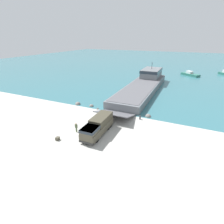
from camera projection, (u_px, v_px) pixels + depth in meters
The scene contains 12 objects.
ground_plane at pixel (104, 123), 34.46m from camera, with size 240.00×240.00×0.00m, color #B7B5AD.
water_surface at pixel (170, 62), 114.16m from camera, with size 240.00×180.00×0.01m, color #336B75.
landing_craft at pixel (145, 83), 56.55m from camera, with size 8.98×42.34×7.32m.
military_truck at pixel (98, 126), 30.20m from camera, with size 2.78×8.25×2.83m.
soldier_on_ramp at pixel (76, 127), 30.83m from camera, with size 0.47×0.31×1.79m.
moored_boat_b at pixel (190, 74), 75.80m from camera, with size 8.11×6.97×1.91m.
mooring_bollard at pixel (140, 117), 35.86m from camera, with size 0.36×0.36×0.89m.
cargo_crate at pixel (58, 139), 28.78m from camera, with size 0.52×0.63×0.52m, color #4C4738.
shoreline_rock_a at pixel (91, 106), 42.77m from camera, with size 1.03×1.03×1.03m, color gray.
shoreline_rock_b at pixel (148, 117), 37.27m from camera, with size 1.19×1.19×1.19m, color gray.
shoreline_rock_c at pixel (78, 104), 43.97m from camera, with size 1.31×1.31×1.31m, color gray.
shoreline_rock_d at pixel (98, 109), 41.12m from camera, with size 0.54×0.54×0.54m, color #66605B.
Camera 1 is at (14.25, -27.27, 15.77)m, focal length 28.00 mm.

